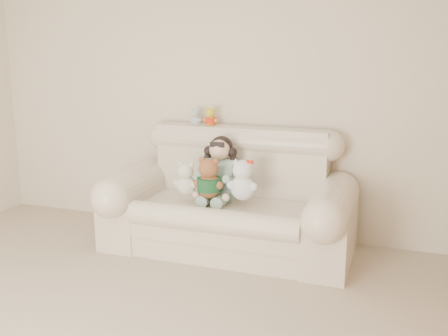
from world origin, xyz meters
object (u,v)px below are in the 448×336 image
at_px(sofa, 228,192).
at_px(cream_teddy, 186,176).
at_px(seated_child, 220,168).
at_px(white_cat, 243,175).
at_px(brown_teddy, 209,174).

bearing_deg(sofa, cream_teddy, -155.83).
bearing_deg(cream_teddy, seated_child, 31.25).
xyz_separation_m(sofa, white_cat, (0.17, -0.11, 0.19)).
distance_m(sofa, seated_child, 0.23).
bearing_deg(seated_child, brown_teddy, -94.54).
relative_size(brown_teddy, white_cat, 0.98).
bearing_deg(brown_teddy, seated_child, 82.36).
distance_m(sofa, white_cat, 0.28).
height_order(brown_teddy, white_cat, white_cat).
height_order(brown_teddy, cream_teddy, brown_teddy).
relative_size(brown_teddy, cream_teddy, 1.18).
xyz_separation_m(seated_child, white_cat, (0.27, -0.19, 0.00)).
xyz_separation_m(brown_teddy, cream_teddy, (-0.21, 0.00, -0.03)).
distance_m(brown_teddy, white_cat, 0.28).
xyz_separation_m(brown_teddy, white_cat, (0.28, 0.04, 0.00)).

